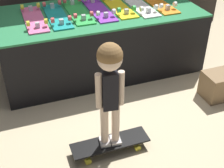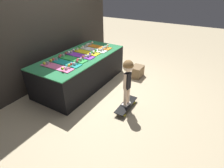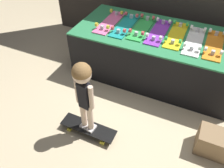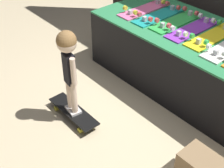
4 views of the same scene
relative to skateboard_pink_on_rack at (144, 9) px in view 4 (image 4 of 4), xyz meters
name	(u,v)px [view 4 (image 4 of 4)]	position (x,y,z in m)	size (l,w,h in m)	color
ground_plane	(150,103)	(0.69, -0.56, -0.70)	(16.00, 16.00, 0.00)	beige
display_rack	(187,58)	(0.69, 0.01, -0.36)	(2.15, 1.02, 0.68)	black
skateboard_pink_on_rack	(144,9)	(0.00, 0.00, 0.00)	(0.20, 0.70, 0.09)	pink
skateboard_teal_on_rack	(159,15)	(0.23, 0.00, 0.00)	(0.20, 0.70, 0.09)	teal
skateboard_green_on_rack	(177,21)	(0.46, 0.03, 0.00)	(0.20, 0.70, 0.09)	green
skateboard_purple_on_rack	(193,28)	(0.69, 0.02, 0.00)	(0.20, 0.70, 0.09)	purple
skateboard_yellow_on_rack	(212,36)	(0.91, 0.04, 0.00)	(0.20, 0.70, 0.09)	yellow
skateboard_on_floor	(73,112)	(0.34, -1.31, -0.62)	(0.64, 0.18, 0.09)	black
child	(68,58)	(0.34, -1.31, 0.01)	(0.21, 0.18, 0.89)	silver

